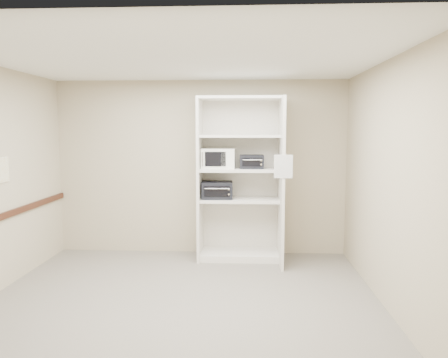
# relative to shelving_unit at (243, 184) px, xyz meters

# --- Properties ---
(floor) EXTENTS (4.50, 4.00, 0.01)m
(floor) POSITION_rel_shelving_unit_xyz_m (-0.67, -1.70, -1.13)
(floor) COLOR slate
(floor) RESTS_ON ground
(ceiling) EXTENTS (4.50, 4.00, 0.01)m
(ceiling) POSITION_rel_shelving_unit_xyz_m (-0.67, -1.70, 1.57)
(ceiling) COLOR white
(wall_back) EXTENTS (4.50, 0.02, 2.70)m
(wall_back) POSITION_rel_shelving_unit_xyz_m (-0.67, 0.30, 0.22)
(wall_back) COLOR tan
(wall_back) RESTS_ON ground
(wall_front) EXTENTS (4.50, 0.02, 2.70)m
(wall_front) POSITION_rel_shelving_unit_xyz_m (-0.67, -3.70, 0.22)
(wall_front) COLOR tan
(wall_front) RESTS_ON ground
(wall_right) EXTENTS (0.02, 4.00, 2.70)m
(wall_right) POSITION_rel_shelving_unit_xyz_m (1.58, -1.70, 0.22)
(wall_right) COLOR tan
(wall_right) RESTS_ON ground
(shelving_unit) EXTENTS (1.24, 0.92, 2.42)m
(shelving_unit) POSITION_rel_shelving_unit_xyz_m (0.00, 0.00, 0.00)
(shelving_unit) COLOR silver
(shelving_unit) RESTS_ON floor
(microwave) EXTENTS (0.50, 0.39, 0.30)m
(microwave) POSITION_rel_shelving_unit_xyz_m (-0.36, 0.03, 0.39)
(microwave) COLOR white
(microwave) RESTS_ON shelving_unit
(toaster_oven_upper) EXTENTS (0.36, 0.27, 0.20)m
(toaster_oven_upper) POSITION_rel_shelving_unit_xyz_m (0.13, -0.01, 0.34)
(toaster_oven_upper) COLOR black
(toaster_oven_upper) RESTS_ON shelving_unit
(toaster_oven_lower) EXTENTS (0.47, 0.36, 0.25)m
(toaster_oven_lower) POSITION_rel_shelving_unit_xyz_m (-0.38, -0.04, -0.08)
(toaster_oven_lower) COLOR black
(toaster_oven_lower) RESTS_ON shelving_unit
(paper_sign) EXTENTS (0.24, 0.02, 0.31)m
(paper_sign) POSITION_rel_shelving_unit_xyz_m (0.55, -0.63, 0.32)
(paper_sign) COLOR white
(paper_sign) RESTS_ON shelving_unit
(wall_poster) EXTENTS (0.01, 0.22, 0.31)m
(wall_poster) POSITION_rel_shelving_unit_xyz_m (-2.90, -1.34, 0.33)
(wall_poster) COLOR white
(wall_poster) RESTS_ON wall_left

